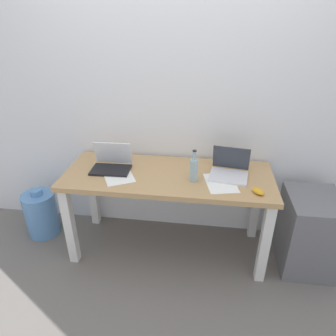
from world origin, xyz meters
TOP-DOWN VIEW (x-y plane):
  - ground_plane at (0.00, 0.00)m, footprint 8.00×8.00m
  - back_wall at (0.00, 0.38)m, footprint 5.20×0.08m
  - desk at (0.00, 0.00)m, footprint 1.62×0.64m
  - laptop_left at (-0.46, 0.02)m, footprint 0.31×0.23m
  - laptop_right at (0.47, 0.04)m, footprint 0.31×0.29m
  - beer_bottle at (0.20, -0.08)m, footprint 0.06×0.06m
  - computer_mouse at (0.66, -0.20)m, footprint 0.11×0.12m
  - paper_sheet_front_right at (0.40, -0.09)m, footprint 0.27×0.33m
  - paper_sheet_front_left at (-0.38, -0.08)m, footprint 0.32×0.36m
  - water_cooler_jug at (-1.18, 0.05)m, footprint 0.29×0.29m
  - filing_cabinet at (1.12, -0.03)m, footprint 0.40×0.48m

SIDE VIEW (x-z plane):
  - ground_plane at x=0.00m, z-range 0.00..0.00m
  - water_cooler_jug at x=-1.18m, z-range -0.02..0.44m
  - filing_cabinet at x=1.12m, z-range 0.00..0.62m
  - desk at x=0.00m, z-range 0.26..0.99m
  - paper_sheet_front_right at x=0.40m, z-range 0.73..0.74m
  - paper_sheet_front_left at x=-0.38m, z-range 0.73..0.74m
  - computer_mouse at x=0.66m, z-range 0.73..0.77m
  - laptop_right at x=0.47m, z-range 0.67..0.88m
  - laptop_left at x=-0.46m, z-range 0.68..0.88m
  - beer_bottle at x=0.20m, z-range 0.71..0.95m
  - back_wall at x=0.00m, z-range 0.00..2.60m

